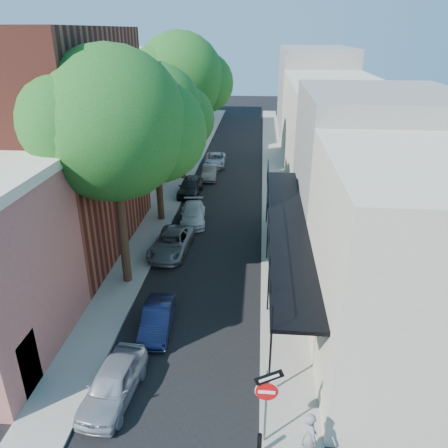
% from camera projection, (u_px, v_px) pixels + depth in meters
% --- Properties ---
extents(road_surface, '(6.00, 64.00, 0.01)m').
position_uv_depth(road_surface, '(230.00, 170.00, 40.29)').
color(road_surface, black).
rests_on(road_surface, ground).
extents(sidewalk_left, '(2.00, 64.00, 0.12)m').
position_uv_depth(sidewalk_left, '(187.00, 168.00, 40.57)').
color(sidewalk_left, gray).
rests_on(sidewalk_left, ground).
extents(sidewalk_right, '(2.00, 64.00, 0.12)m').
position_uv_depth(sidewalk_right, '(273.00, 170.00, 39.96)').
color(sidewalk_right, gray).
rests_on(sidewalk_right, ground).
extents(buildings_left, '(10.10, 59.10, 12.00)m').
position_uv_depth(buildings_left, '(122.00, 117.00, 37.87)').
color(buildings_left, '#B0655A').
rests_on(buildings_left, ground).
extents(buildings_right, '(9.80, 55.00, 10.00)m').
position_uv_depth(buildings_right, '(334.00, 124.00, 37.34)').
color(buildings_right, beige).
rests_on(buildings_right, ground).
extents(sign_post, '(0.89, 0.17, 2.99)m').
position_uv_depth(sign_post, '(267.00, 394.00, 12.80)').
color(sign_post, '#595B60').
rests_on(sign_post, ground).
extents(bollard, '(0.14, 0.14, 0.80)m').
position_uv_depth(bollard, '(260.00, 444.00, 13.00)').
color(bollard, black).
rests_on(bollard, sidewalk_right).
extents(oak_near, '(7.48, 6.80, 11.42)m').
position_uv_depth(oak_near, '(123.00, 127.00, 19.38)').
color(oak_near, '#352215').
rests_on(oak_near, ground).
extents(oak_mid, '(6.60, 6.00, 10.20)m').
position_uv_depth(oak_mid, '(162.00, 114.00, 26.97)').
color(oak_mid, '#352215').
rests_on(oak_mid, ground).
extents(oak_far, '(7.70, 7.00, 11.90)m').
position_uv_depth(oak_far, '(186.00, 79.00, 34.70)').
color(oak_far, '#352215').
rests_on(oak_far, ground).
extents(parked_car_a, '(1.84, 3.84, 1.26)m').
position_uv_depth(parked_car_a, '(113.00, 383.00, 15.10)').
color(parked_car_a, '#8D919C').
rests_on(parked_car_a, ground).
extents(parked_car_b, '(1.39, 3.44, 1.11)m').
position_uv_depth(parked_car_b, '(157.00, 319.00, 18.58)').
color(parked_car_b, '#131A3D').
rests_on(parked_car_b, ground).
extents(parked_car_c, '(2.33, 4.50, 1.21)m').
position_uv_depth(parked_car_c, '(172.00, 243.00, 25.09)').
color(parked_car_c, slate).
rests_on(parked_car_c, ground).
extents(parked_car_d, '(2.07, 4.11, 1.15)m').
position_uv_depth(parked_car_d, '(193.00, 214.00, 29.12)').
color(parked_car_d, silver).
rests_on(parked_car_d, ground).
extents(parked_car_e, '(1.73, 4.07, 1.37)m').
position_uv_depth(parked_car_e, '(190.00, 186.00, 33.96)').
color(parked_car_e, black).
rests_on(parked_car_e, ground).
extents(parked_car_f, '(1.35, 3.52, 1.14)m').
position_uv_depth(parked_car_f, '(210.00, 172.00, 37.69)').
color(parked_car_f, '#635C53').
rests_on(parked_car_f, ground).
extents(parked_car_g, '(2.07, 4.15, 1.13)m').
position_uv_depth(parked_car_g, '(215.00, 160.00, 41.39)').
color(parked_car_g, '#9CA2B0').
rests_on(parked_car_g, ground).
extents(pedestrian, '(0.61, 0.74, 1.73)m').
position_uv_depth(pedestrian, '(310.00, 437.00, 12.70)').
color(pedestrian, slate).
rests_on(pedestrian, sidewalk_right).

